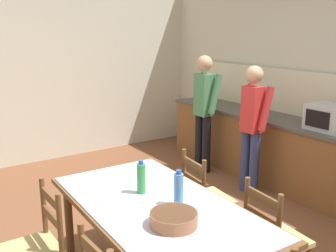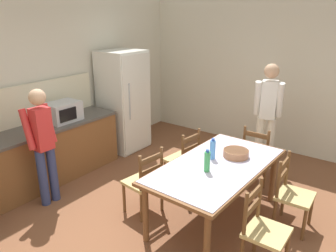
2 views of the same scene
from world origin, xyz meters
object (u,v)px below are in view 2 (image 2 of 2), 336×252
at_px(bottle_near_centre, 207,161).
at_px(chair_side_near_right, 292,194).
at_px(refrigerator, 124,101).
at_px(serving_bowl, 236,153).
at_px(chair_side_far_right, 184,159).
at_px(microwave, 63,112).
at_px(person_by_table, 267,111).
at_px(bottle_off_centre, 213,149).
at_px(person_at_counter, 43,141).
at_px(chair_side_far_left, 145,182).
at_px(chair_side_near_left, 263,230).
at_px(dining_table, 217,170).
at_px(chair_head_end, 258,155).

distance_m(bottle_near_centre, chair_side_near_right, 1.13).
bearing_deg(chair_side_near_right, refrigerator, 76.78).
height_order(serving_bowl, chair_side_far_right, chair_side_far_right).
xyz_separation_m(microwave, person_by_table, (2.08, -2.48, -0.06)).
bearing_deg(refrigerator, chair_side_near_right, -100.78).
bearing_deg(bottle_off_centre, serving_bowl, -41.74).
bearing_deg(person_by_table, person_at_counter, -51.73).
bearing_deg(chair_side_near_right, chair_side_far_left, 114.35).
xyz_separation_m(microwave, chair_side_near_right, (0.69, -3.36, -0.60)).
distance_m(microwave, chair_side_near_left, 3.39).
bearing_deg(dining_table, chair_side_near_right, -63.39).
xyz_separation_m(refrigerator, chair_side_near_left, (-1.49, -3.31, -0.48)).
xyz_separation_m(chair_side_near_left, person_by_table, (2.25, 0.85, 0.54)).
bearing_deg(chair_side_far_left, chair_side_near_right, 123.92).
bearing_deg(chair_side_near_left, chair_side_far_left, 87.98).
height_order(serving_bowl, person_at_counter, person_at_counter).
bearing_deg(chair_side_far_left, person_at_counter, -57.11).
relative_size(bottle_near_centre, person_at_counter, 0.17).
distance_m(microwave, chair_side_far_left, 1.85).
bearing_deg(bottle_near_centre, refrigerator, 63.14).
bearing_deg(chair_side_near_left, chair_side_near_right, -2.10).
distance_m(microwave, bottle_near_centre, 2.55).
xyz_separation_m(serving_bowl, chair_side_near_right, (0.07, -0.72, -0.38)).
bearing_deg(serving_bowl, chair_side_near_left, -138.41).
height_order(bottle_off_centre, serving_bowl, bottle_off_centre).
distance_m(refrigerator, chair_side_near_right, 3.43).
relative_size(microwave, chair_side_far_right, 0.55).
xyz_separation_m(dining_table, serving_bowl, (0.33, -0.08, 0.13)).
bearing_deg(chair_side_near_right, person_by_table, 29.69).
xyz_separation_m(chair_side_far_right, chair_side_near_left, (-0.90, -1.56, 0.00)).
bearing_deg(chair_side_far_left, chair_side_near_left, 95.58).
height_order(chair_side_near_left, chair_side_near_right, same).
distance_m(chair_side_far_left, person_by_table, 2.39).
height_order(bottle_near_centre, chair_side_near_left, bottle_near_centre).
distance_m(bottle_near_centre, chair_head_end, 1.55).
xyz_separation_m(refrigerator, chair_side_far_right, (-0.59, -1.75, -0.48)).
relative_size(chair_side_near_left, person_by_table, 0.52).
xyz_separation_m(bottle_near_centre, chair_side_far_right, (0.69, 0.78, -0.45)).
bearing_deg(person_at_counter, microwave, -54.08).
height_order(chair_side_far_right, chair_side_near_left, same).
bearing_deg(bottle_near_centre, chair_side_near_left, -105.25).
bearing_deg(chair_side_near_right, chair_side_near_left, 175.92).
relative_size(microwave, chair_side_far_left, 0.55).
xyz_separation_m(bottle_off_centre, chair_side_near_right, (0.31, -0.93, -0.45)).
relative_size(serving_bowl, chair_side_near_right, 0.35).
relative_size(bottle_near_centre, bottle_off_centre, 1.00).
bearing_deg(chair_side_near_right, chair_head_end, 39.98).
bearing_deg(bottle_off_centre, chair_side_near_right, -71.83).
distance_m(person_at_counter, person_by_table, 3.42).
bearing_deg(chair_head_end, refrigerator, 3.96).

